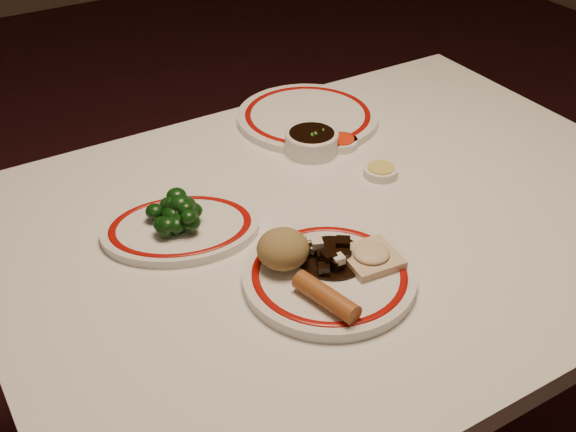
# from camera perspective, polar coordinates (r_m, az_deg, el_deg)

# --- Properties ---
(dining_table) EXTENTS (1.20, 0.90, 0.75)m
(dining_table) POSITION_cam_1_polar(r_m,az_deg,el_deg) (1.30, 4.36, -3.06)
(dining_table) COLOR white
(dining_table) RESTS_ON ground
(main_plate) EXTENTS (0.33, 0.33, 0.02)m
(main_plate) POSITION_cam_1_polar(r_m,az_deg,el_deg) (1.09, 3.28, -4.82)
(main_plate) COLOR silver
(main_plate) RESTS_ON dining_table
(rice_mound) EXTENTS (0.08, 0.08, 0.06)m
(rice_mound) POSITION_cam_1_polar(r_m,az_deg,el_deg) (1.08, -0.40, -2.62)
(rice_mound) COLOR olive
(rice_mound) RESTS_ON main_plate
(spring_roll) EXTENTS (0.05, 0.11, 0.03)m
(spring_roll) POSITION_cam_1_polar(r_m,az_deg,el_deg) (1.02, 3.03, -6.39)
(spring_roll) COLOR #A05827
(spring_roll) RESTS_ON main_plate
(fried_wonton) EXTENTS (0.09, 0.09, 0.02)m
(fried_wonton) POSITION_cam_1_polar(r_m,az_deg,el_deg) (1.11, 6.58, -3.16)
(fried_wonton) COLOR beige
(fried_wonton) RESTS_ON main_plate
(stirfry_heap) EXTENTS (0.11, 0.11, 0.03)m
(stirfry_heap) POSITION_cam_1_polar(r_m,az_deg,el_deg) (1.10, 3.33, -3.12)
(stirfry_heap) COLOR black
(stirfry_heap) RESTS_ON main_plate
(broccoli_plate) EXTENTS (0.31, 0.29, 0.02)m
(broccoli_plate) POSITION_cam_1_polar(r_m,az_deg,el_deg) (1.20, -8.48, -0.96)
(broccoli_plate) COLOR silver
(broccoli_plate) RESTS_ON dining_table
(broccoli_pile) EXTENTS (0.09, 0.09, 0.05)m
(broccoli_pile) POSITION_cam_1_polar(r_m,az_deg,el_deg) (1.19, -8.59, 0.28)
(broccoli_pile) COLOR #23471C
(broccoli_pile) RESTS_ON broccoli_plate
(soy_bowl) EXTENTS (0.10, 0.10, 0.04)m
(soy_bowl) POSITION_cam_1_polar(r_m,az_deg,el_deg) (1.41, 1.88, 5.84)
(soy_bowl) COLOR silver
(soy_bowl) RESTS_ON dining_table
(sweet_sour_dish) EXTENTS (0.06, 0.06, 0.02)m
(sweet_sour_dish) POSITION_cam_1_polar(r_m,az_deg,el_deg) (1.43, 4.26, 5.80)
(sweet_sour_dish) COLOR silver
(sweet_sour_dish) RESTS_ON dining_table
(mustard_dish) EXTENTS (0.06, 0.06, 0.02)m
(mustard_dish) POSITION_cam_1_polar(r_m,az_deg,el_deg) (1.35, 7.32, 3.53)
(mustard_dish) COLOR silver
(mustard_dish) RESTS_ON dining_table
(far_plate) EXTENTS (0.32, 0.32, 0.02)m
(far_plate) POSITION_cam_1_polar(r_m,az_deg,el_deg) (1.53, 1.56, 7.85)
(far_plate) COLOR silver
(far_plate) RESTS_ON dining_table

